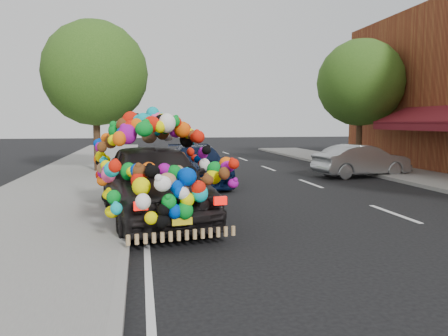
# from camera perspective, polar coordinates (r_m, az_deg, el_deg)

# --- Properties ---
(ground) EXTENTS (100.00, 100.00, 0.00)m
(ground) POSITION_cam_1_polar(r_m,az_deg,el_deg) (9.38, 2.18, -6.86)
(ground) COLOR black
(ground) RESTS_ON ground
(sidewalk) EXTENTS (4.00, 60.00, 0.12)m
(sidewalk) POSITION_cam_1_polar(r_m,az_deg,el_deg) (9.40, -24.48, -7.00)
(sidewalk) COLOR gray
(sidewalk) RESTS_ON ground
(kerb) EXTENTS (0.15, 60.00, 0.13)m
(kerb) POSITION_cam_1_polar(r_m,az_deg,el_deg) (9.14, -12.43, -6.93)
(kerb) COLOR gray
(kerb) RESTS_ON ground
(lane_markings) EXTENTS (6.00, 50.00, 0.01)m
(lane_markings) POSITION_cam_1_polar(r_m,az_deg,el_deg) (10.76, 21.29, -5.56)
(lane_markings) COLOR silver
(lane_markings) RESTS_ON ground
(tree_near_sidewalk) EXTENTS (4.20, 4.20, 6.13)m
(tree_near_sidewalk) POSITION_cam_1_polar(r_m,az_deg,el_deg) (18.59, -16.50, 11.75)
(tree_near_sidewalk) COLOR #332114
(tree_near_sidewalk) RESTS_ON ground
(tree_far_b) EXTENTS (4.00, 4.00, 5.90)m
(tree_far_b) POSITION_cam_1_polar(r_m,az_deg,el_deg) (21.50, 17.42, 10.56)
(tree_far_b) COLOR #332114
(tree_far_b) RESTS_ON ground
(plush_art_car) EXTENTS (3.05, 5.33, 2.30)m
(plush_art_car) POSITION_cam_1_polar(r_m,az_deg,el_deg) (9.44, -9.17, 0.45)
(plush_art_car) COLOR black
(plush_art_car) RESTS_ON ground
(navy_sedan) EXTENTS (1.95, 4.54, 1.30)m
(navy_sedan) POSITION_cam_1_polar(r_m,az_deg,el_deg) (14.71, -3.55, 0.40)
(navy_sedan) COLOR black
(navy_sedan) RESTS_ON ground
(silver_hatchback) EXTENTS (3.88, 1.83, 1.23)m
(silver_hatchback) POSITION_cam_1_polar(r_m,az_deg,el_deg) (17.55, 17.53, 0.92)
(silver_hatchback) COLOR #A1A4A7
(silver_hatchback) RESTS_ON ground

